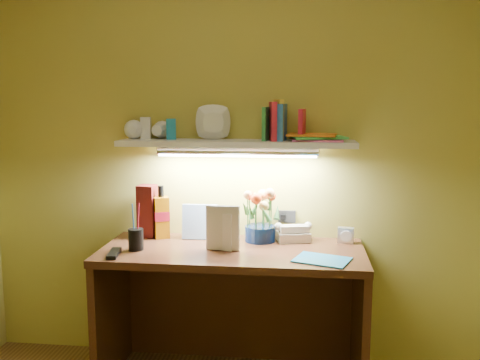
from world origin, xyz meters
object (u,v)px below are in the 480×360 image
(desk, at_px, (232,316))
(flower_bouquet, at_px, (260,215))
(whisky_bottle, at_px, (161,212))
(desk_clock, at_px, (346,235))
(telephone, at_px, (293,232))

(desk, height_order, flower_bouquet, flower_bouquet)
(flower_bouquet, xyz_separation_m, whisky_bottle, (-0.57, 0.01, 0.00))
(whisky_bottle, bearing_deg, desk, -23.54)
(desk, relative_size, whisky_bottle, 4.62)
(desk, bearing_deg, desk_clock, 17.59)
(desk, distance_m, flower_bouquet, 0.57)
(desk, bearing_deg, telephone, 32.31)
(desk, xyz_separation_m, whisky_bottle, (-0.43, 0.19, 0.53))
(desk, bearing_deg, flower_bouquet, 53.28)
(telephone, bearing_deg, flower_bouquet, 173.42)
(telephone, xyz_separation_m, whisky_bottle, (-0.75, -0.01, 0.10))
(desk_clock, relative_size, whisky_bottle, 0.29)
(desk_clock, height_order, whisky_bottle, whisky_bottle)
(flower_bouquet, relative_size, whisky_bottle, 1.00)
(telephone, height_order, desk_clock, telephone)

